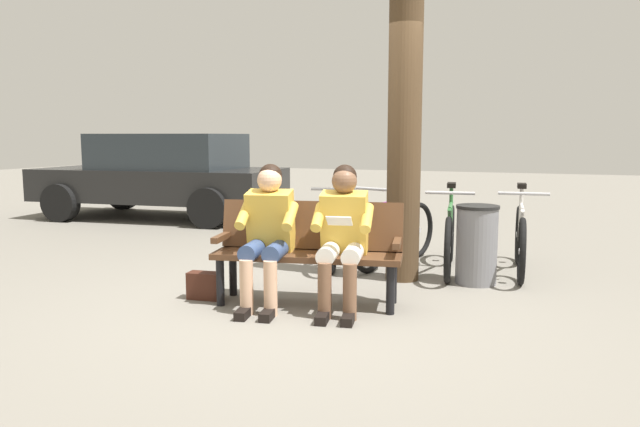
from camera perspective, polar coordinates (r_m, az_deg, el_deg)
The scene contains 12 objects.
ground_plane at distance 5.16m, azimuth -2.14°, elevation -8.82°, with size 40.00×40.00×0.00m, color slate.
bench at distance 5.20m, azimuth -1.05°, elevation -2.94°, with size 1.66×0.78×0.87m.
person_reading at distance 4.96m, azimuth 2.16°, elevation -1.60°, with size 0.54×0.81×1.20m.
person_companion at distance 5.09m, azimuth -4.99°, elevation -1.39°, with size 0.54×0.81×1.20m.
handbag at distance 5.46m, azimuth -10.84°, elevation -6.73°, with size 0.30×0.14×0.24m, color #3F1E14.
tree_trunk at distance 6.00m, azimuth 8.02°, elevation 8.51°, with size 0.33×0.33×3.13m, color #4C3823.
litter_bin at distance 6.05m, azimuth 14.61°, elevation -2.86°, with size 0.41×0.41×0.77m.
bicycle_green at distance 6.63m, azimuth 18.43°, elevation -2.36°, with size 0.48×1.68×0.94m.
bicycle_orange at distance 6.52m, azimuth 12.17°, elevation -2.31°, with size 0.48×1.67×0.94m.
bicycle_purple at distance 6.76m, azimuth 7.14°, elevation -1.86°, with size 0.63×1.62×0.94m.
bicycle_red at distance 6.80m, azimuth 1.59°, elevation -1.75°, with size 0.59×1.64×0.94m.
parked_car at distance 10.88m, azimuth -14.62°, elevation 3.65°, with size 4.35×2.33×1.47m.
Camera 1 is at (-1.98, 4.54, 1.44)m, focal length 33.80 mm.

